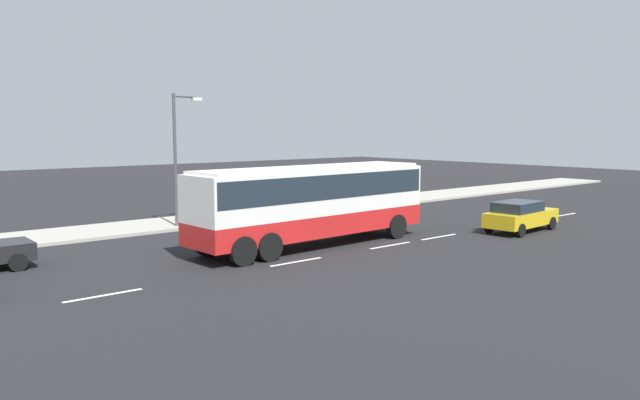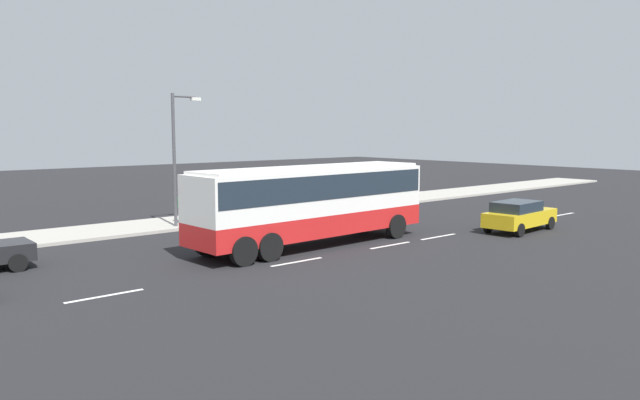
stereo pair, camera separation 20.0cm
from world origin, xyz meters
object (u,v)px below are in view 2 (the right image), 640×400
(car_yellow_taxi, at_px, (519,215))
(pedestrian_near_curb, at_px, (314,193))
(coach_bus, at_px, (312,197))
(street_lamp, at_px, (177,150))
(pedestrian_at_crossing, at_px, (181,205))

(car_yellow_taxi, bearing_deg, pedestrian_near_curb, 101.37)
(coach_bus, xyz_separation_m, street_lamp, (-2.20, 7.82, 1.81))
(pedestrian_near_curb, bearing_deg, street_lamp, 30.68)
(coach_bus, height_order, pedestrian_near_curb, coach_bus)
(car_yellow_taxi, bearing_deg, coach_bus, 155.93)
(coach_bus, bearing_deg, pedestrian_near_curb, 47.53)
(pedestrian_at_crossing, height_order, street_lamp, street_lamp)
(car_yellow_taxi, bearing_deg, street_lamp, 132.81)
(pedestrian_at_crossing, bearing_deg, car_yellow_taxi, 25.50)
(pedestrian_near_curb, bearing_deg, pedestrian_at_crossing, 25.59)
(car_yellow_taxi, height_order, street_lamp, street_lamp)
(coach_bus, relative_size, street_lamp, 1.73)
(street_lamp, bearing_deg, car_yellow_taxi, -43.04)
(car_yellow_taxi, height_order, pedestrian_at_crossing, pedestrian_at_crossing)
(car_yellow_taxi, xyz_separation_m, pedestrian_at_crossing, (-11.75, 12.24, 0.26))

